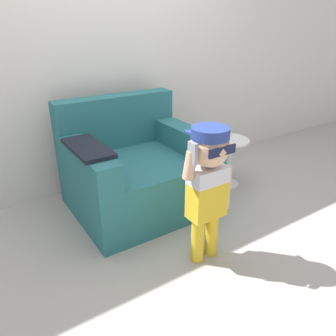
{
  "coord_description": "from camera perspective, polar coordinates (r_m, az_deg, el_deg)",
  "views": [
    {
      "loc": [
        -1.2,
        -2.26,
        1.51
      ],
      "look_at": [
        -0.01,
        -0.44,
        0.52
      ],
      "focal_mm": 35.0,
      "sensor_mm": 36.0,
      "label": 1
    }
  ],
  "objects": [
    {
      "name": "ground_plane",
      "position": [
        2.97,
        -4.6,
        -6.3
      ],
      "size": [
        10.0,
        10.0,
        0.0
      ],
      "primitive_type": "plane",
      "color": "#ADA89E"
    },
    {
      "name": "wall_back",
      "position": [
        3.13,
        -11.36,
        20.07
      ],
      "size": [
        10.0,
        0.05,
        2.6
      ],
      "color": "silver",
      "rests_on": "ground_plane"
    },
    {
      "name": "armchair",
      "position": [
        2.83,
        -5.62,
        -0.49
      ],
      "size": [
        1.11,
        0.97,
        0.91
      ],
      "color": "#286B70",
      "rests_on": "ground_plane"
    },
    {
      "name": "person_child",
      "position": [
        2.05,
        7.02,
        -1.3
      ],
      "size": [
        0.38,
        0.29,
        0.94
      ],
      "color": "gold",
      "rests_on": "ground_plane"
    },
    {
      "name": "side_table",
      "position": [
        3.23,
        10.33,
        1.77
      ],
      "size": [
        0.38,
        0.38,
        0.48
      ],
      "color": "white",
      "rests_on": "ground_plane"
    }
  ]
}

